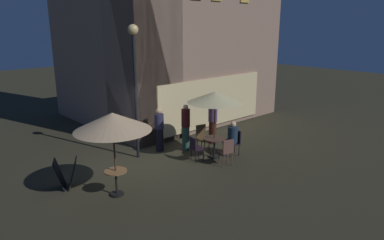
% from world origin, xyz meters
% --- Properties ---
extents(ground_plane, '(60.00, 60.00, 0.00)m').
position_xyz_m(ground_plane, '(0.00, 0.00, 0.00)').
color(ground_plane, '#302D1F').
extents(cafe_building, '(8.68, 7.59, 8.02)m').
position_xyz_m(cafe_building, '(3.88, 3.54, 4.01)').
color(cafe_building, '#997965').
rests_on(cafe_building, ground).
extents(street_lamp_near_corner, '(0.35, 0.35, 4.55)m').
position_xyz_m(street_lamp_near_corner, '(0.55, 0.57, 3.25)').
color(street_lamp_near_corner, black).
rests_on(street_lamp_near_corner, ground).
extents(menu_sandwich_board, '(0.81, 0.78, 0.84)m').
position_xyz_m(menu_sandwich_board, '(-2.33, -0.08, 0.43)').
color(menu_sandwich_board, black).
rests_on(menu_sandwich_board, ground).
extents(cafe_table_0, '(0.78, 0.78, 0.71)m').
position_xyz_m(cafe_table_0, '(2.52, -1.25, 0.53)').
color(cafe_table_0, black).
rests_on(cafe_table_0, ground).
extents(cafe_table_1, '(0.61, 0.61, 0.72)m').
position_xyz_m(cafe_table_1, '(-1.51, -1.43, 0.48)').
color(cafe_table_1, black).
rests_on(cafe_table_1, ground).
extents(patio_umbrella_0, '(1.91, 1.91, 2.36)m').
position_xyz_m(patio_umbrella_0, '(2.52, -1.25, 2.15)').
color(patio_umbrella_0, black).
rests_on(patio_umbrella_0, ground).
extents(patio_umbrella_1, '(2.04, 2.04, 2.34)m').
position_xyz_m(patio_umbrella_1, '(-1.51, -1.43, 2.09)').
color(patio_umbrella_1, black).
rests_on(patio_umbrella_1, ground).
extents(cafe_chair_0, '(0.49, 0.49, 0.93)m').
position_xyz_m(cafe_chair_0, '(2.26, -2.07, 0.56)').
color(cafe_chair_0, brown).
rests_on(cafe_chair_0, ground).
extents(cafe_chair_1, '(0.58, 0.58, 0.92)m').
position_xyz_m(cafe_chair_1, '(3.26, -1.57, 0.54)').
color(cafe_chair_1, black).
rests_on(cafe_chair_1, ground).
extents(cafe_chair_2, '(0.49, 0.49, 0.96)m').
position_xyz_m(cafe_chair_2, '(2.73, -0.41, 0.56)').
color(cafe_chair_2, '#513C23').
rests_on(cafe_chair_2, ground).
extents(cafe_chair_3, '(0.45, 0.45, 0.87)m').
position_xyz_m(cafe_chair_3, '(1.76, -1.09, 0.53)').
color(cafe_chair_3, black).
rests_on(cafe_chair_3, ground).
extents(patron_seated_0, '(0.55, 0.48, 1.25)m').
position_xyz_m(patron_seated_0, '(3.13, -1.51, 0.71)').
color(patron_seated_0, '#2B314B').
rests_on(patron_seated_0, ground).
extents(patron_standing_1, '(0.35, 0.35, 1.65)m').
position_xyz_m(patron_standing_1, '(3.61, -0.11, 0.83)').
color(patron_standing_1, '#471915').
rests_on(patron_standing_1, ground).
extents(patron_standing_2, '(0.32, 0.32, 1.74)m').
position_xyz_m(patron_standing_2, '(2.29, -0.00, 0.88)').
color(patron_standing_2, '#25493C').
rests_on(patron_standing_2, ground).
extents(patron_standing_3, '(0.33, 0.33, 1.62)m').
position_xyz_m(patron_standing_3, '(1.52, 0.59, 0.82)').
color(patron_standing_3, black).
rests_on(patron_standing_3, ground).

